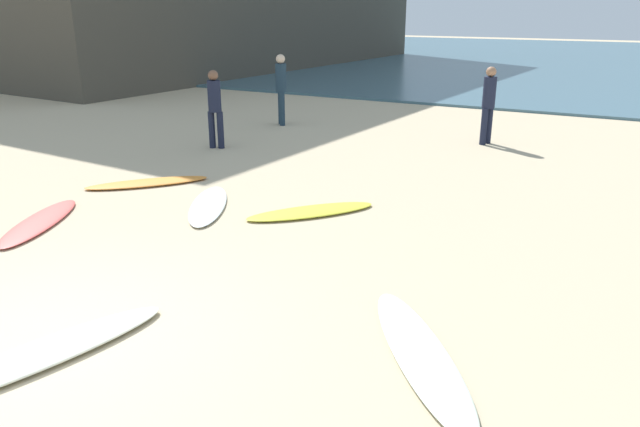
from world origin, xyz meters
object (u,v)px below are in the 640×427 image
beachgoer_far (489,102)px  surfboard_3 (40,222)px  surfboard_0 (208,205)px  surfboard_5 (147,183)px  beachgoer_near (281,86)px  beachgoer_mid (215,105)px  surfboard_1 (420,353)px  surfboard_4 (311,211)px  surfboard_2 (38,356)px

beachgoer_far → surfboard_3: bearing=-8.2°
surfboard_0 → surfboard_5: (-1.72, 0.48, 0.00)m
surfboard_5 → beachgoer_far: 7.54m
surfboard_3 → beachgoer_near: bearing=-109.1°
surfboard_3 → beachgoer_mid: size_ratio=1.23×
surfboard_1 → beachgoer_far: (-1.67, 9.02, 0.92)m
surfboard_4 → surfboard_0: bearing=-122.8°
beachgoer_mid → beachgoer_far: (5.06, 3.21, 0.02)m
surfboard_4 → beachgoer_mid: (-3.97, 2.87, 0.90)m
surfboard_1 → surfboard_0: bearing=-67.2°
surfboard_2 → beachgoer_far: 10.79m
surfboard_1 → beachgoer_far: beachgoer_far is taller
surfboard_1 → beachgoer_mid: 8.94m
surfboard_5 → beachgoer_near: 6.02m
surfboard_5 → beachgoer_mid: size_ratio=1.24×
beachgoer_far → surfboard_1: bearing=29.4°
beachgoer_far → surfboard_2: bearing=12.2°
beachgoer_near → surfboard_0: bearing=-19.7°
surfboard_0 → beachgoer_far: beachgoer_far is taller
beachgoer_mid → surfboard_5: bearing=-92.1°
beachgoer_mid → beachgoer_far: beachgoer_far is taller
surfboard_3 → beachgoer_far: size_ratio=1.20×
surfboard_3 → beachgoer_near: size_ratio=1.14×
surfboard_1 → surfboard_3: (-5.94, 0.69, -0.00)m
surfboard_4 → beachgoer_far: bearing=119.4°
surfboard_5 → beachgoer_far: size_ratio=1.22×
surfboard_0 → surfboard_3: size_ratio=0.98×
surfboard_3 → surfboard_5: surfboard_5 is taller
surfboard_1 → surfboard_2: 3.37m
surfboard_5 → beachgoer_mid: beachgoer_mid is taller
surfboard_2 → beachgoer_far: size_ratio=1.43×
surfboard_1 → surfboard_5: size_ratio=1.14×
beachgoer_mid → surfboard_2: bearing=-79.0°
surfboard_4 → beachgoer_near: bearing=165.0°
surfboard_0 → surfboard_4: size_ratio=1.00×
surfboard_5 → surfboard_2: bearing=165.3°
beachgoer_far → beachgoer_near: bearing=-68.7°
beachgoer_near → beachgoer_far: beachgoer_near is taller
surfboard_0 → beachgoer_mid: size_ratio=1.20×
surfboard_2 → beachgoer_far: bearing=-81.9°
surfboard_0 → surfboard_1: size_ratio=0.85×
surfboard_2 → surfboard_3: surfboard_2 is taller
beachgoer_near → surfboard_5: bearing=-33.4°
surfboard_3 → surfboard_4: size_ratio=1.02×
surfboard_1 → surfboard_2: bearing=-8.1°
beachgoer_near → surfboard_1: bearing=-3.9°
surfboard_4 → beachgoer_near: 7.26m
surfboard_5 → surfboard_0: bearing=-154.4°
surfboard_0 → surfboard_1: surfboard_1 is taller
surfboard_3 → surfboard_0: bearing=-159.0°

